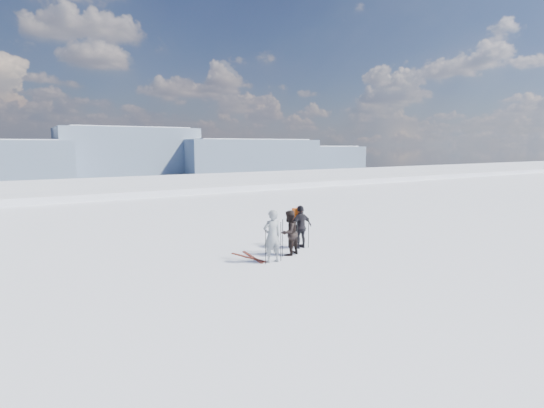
# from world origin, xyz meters

# --- Properties ---
(lake_basin) EXTENTS (820.00, 820.00, 71.62)m
(lake_basin) POSITION_xyz_m (0.00, 30.00, -6.50)
(lake_basin) COLOR white
(lake_basin) RESTS_ON ground
(far_mountain_range) EXTENTS (770.00, 110.00, 53.00)m
(far_mountain_range) POSITION_xyz_m (29.60, 454.78, -7.19)
(far_mountain_range) COLOR slate
(far_mountain_range) RESTS_ON ground
(skier_grey) EXTENTS (0.66, 0.45, 1.75)m
(skier_grey) POSITION_xyz_m (-1.70, 2.65, 0.87)
(skier_grey) COLOR gray
(skier_grey) RESTS_ON ground
(skier_dark) EXTENTS (0.93, 0.83, 1.59)m
(skier_dark) POSITION_xyz_m (-0.70, 3.14, 0.79)
(skier_dark) COLOR black
(skier_dark) RESTS_ON ground
(skier_pack) EXTENTS (0.95, 0.41, 1.62)m
(skier_pack) POSITION_xyz_m (0.25, 3.76, 0.81)
(skier_pack) COLOR black
(skier_pack) RESTS_ON ground
(backpack) EXTENTS (0.35, 0.20, 0.48)m
(backpack) POSITION_xyz_m (0.24, 4.01, 1.86)
(backpack) COLOR #E45815
(backpack) RESTS_ON skier_pack
(ski_poles) EXTENTS (2.55, 1.13, 1.32)m
(ski_poles) POSITION_xyz_m (-0.75, 3.09, 0.61)
(ski_poles) COLOR black
(ski_poles) RESTS_ON ground
(skis_loose) EXTENTS (0.55, 1.70, 0.03)m
(skis_loose) POSITION_xyz_m (-2.03, 3.51, 0.01)
(skis_loose) COLOR black
(skis_loose) RESTS_ON ground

